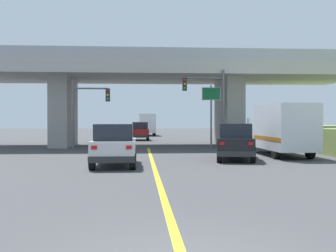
{
  "coord_description": "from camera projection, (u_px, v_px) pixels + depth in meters",
  "views": [
    {
      "loc": [
        -0.67,
        -6.31,
        2.18
      ],
      "look_at": [
        1.26,
        21.84,
        1.81
      ],
      "focal_mm": 44.17,
      "sensor_mm": 36.0,
      "label": 1
    }
  ],
  "objects": [
    {
      "name": "overpass_bridge",
      "position": [
        147.0,
        81.0,
        35.52
      ],
      "size": [
        35.85,
        9.5,
        7.69
      ],
      "color": "#A8A59E",
      "rests_on": "ground"
    },
    {
      "name": "box_truck",
      "position": [
        281.0,
        129.0,
        25.45
      ],
      "size": [
        2.33,
        7.25,
        3.15
      ],
      "color": "silver",
      "rests_on": "ground"
    },
    {
      "name": "highway_sign",
      "position": [
        211.0,
        102.0,
        32.63
      ],
      "size": [
        1.5,
        0.17,
        4.97
      ],
      "color": "slate",
      "rests_on": "ground"
    },
    {
      "name": "traffic_signal_farside",
      "position": [
        86.0,
        106.0,
        30.55
      ],
      "size": [
        2.83,
        0.36,
        5.18
      ],
      "color": "#56595E",
      "rests_on": "ground"
    },
    {
      "name": "suv_crossing",
      "position": [
        235.0,
        142.0,
        22.99
      ],
      "size": [
        2.84,
        5.1,
        2.02
      ],
      "rotation": [
        0.0,
        0.0,
        -0.2
      ],
      "color": "black",
      "rests_on": "ground"
    },
    {
      "name": "suv_lead",
      "position": [
        115.0,
        145.0,
        19.83
      ],
      "size": [
        2.04,
        4.56,
        2.02
      ],
      "color": "silver",
      "rests_on": "ground"
    },
    {
      "name": "sedan_oncoming",
      "position": [
        140.0,
        131.0,
        46.12
      ],
      "size": [
        1.96,
        4.51,
        2.02
      ],
      "color": "maroon",
      "rests_on": "ground"
    },
    {
      "name": "ground",
      "position": [
        147.0,
        146.0,
        35.59
      ],
      "size": [
        160.0,
        160.0,
        0.0
      ],
      "primitive_type": "plane",
      "color": "#424244"
    },
    {
      "name": "traffic_signal_nearside",
      "position": [
        210.0,
        99.0,
        30.95
      ],
      "size": [
        3.17,
        0.36,
        6.01
      ],
      "color": "#56595E",
      "rests_on": "ground"
    },
    {
      "name": "lane_divider_stripe",
      "position": [
        154.0,
        167.0,
        19.52
      ],
      "size": [
        0.2,
        26.37,
        0.01
      ],
      "primitive_type": "cube",
      "color": "yellow",
      "rests_on": "ground"
    },
    {
      "name": "semi_truck_distant",
      "position": [
        147.0,
        124.0,
        60.45
      ],
      "size": [
        2.33,
        7.29,
        3.14
      ],
      "color": "navy",
      "rests_on": "ground"
    }
  ]
}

